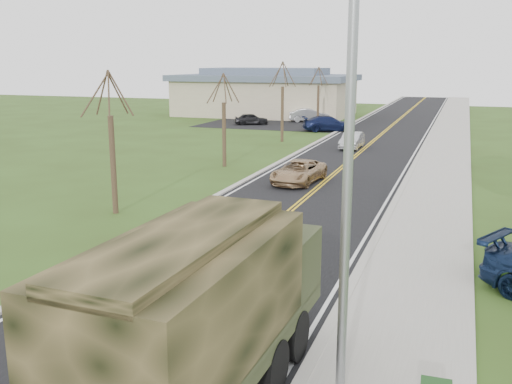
% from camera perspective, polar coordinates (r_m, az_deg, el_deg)
% --- Properties ---
extents(ground, '(160.00, 160.00, 0.00)m').
position_cam_1_polar(ground, '(13.93, -12.47, -14.75)').
color(ground, '#2F4316').
rests_on(ground, ground).
extents(road, '(8.00, 120.00, 0.01)m').
position_cam_1_polar(road, '(51.18, 12.19, 5.45)').
color(road, black).
rests_on(road, ground).
extents(curb_right, '(0.30, 120.00, 0.12)m').
position_cam_1_polar(curb_right, '(50.78, 16.85, 5.19)').
color(curb_right, '#9E998E').
rests_on(curb_right, ground).
extents(sidewalk_right, '(3.20, 120.00, 0.10)m').
position_cam_1_polar(sidewalk_right, '(50.72, 18.82, 5.04)').
color(sidewalk_right, '#9E998E').
rests_on(sidewalk_right, ground).
extents(curb_left, '(0.30, 120.00, 0.10)m').
position_cam_1_polar(curb_left, '(51.89, 7.63, 5.78)').
color(curb_left, '#9E998E').
rests_on(curb_left, ground).
extents(street_light, '(1.65, 0.22, 8.00)m').
position_cam_1_polar(street_light, '(10.20, 8.61, 1.64)').
color(street_light, gray).
rests_on(street_light, ground).
extents(bare_tree_a, '(1.93, 2.26, 6.08)m').
position_cam_1_polar(bare_tree_a, '(24.87, -14.16, 3.80)').
color(bare_tree_a, '#38281C').
rests_on(bare_tree_a, ground).
extents(bare_tree_b, '(1.83, 2.14, 5.73)m').
position_cam_1_polar(bare_tree_b, '(35.37, -3.22, 6.53)').
color(bare_tree_b, '#38281C').
rests_on(bare_tree_b, ground).
extents(bare_tree_c, '(2.04, 2.39, 6.42)m').
position_cam_1_polar(bare_tree_c, '(46.57, 2.65, 8.44)').
color(bare_tree_c, '#38281C').
rests_on(bare_tree_c, ground).
extents(bare_tree_d, '(1.88, 2.20, 5.91)m').
position_cam_1_polar(bare_tree_d, '(58.12, 6.23, 9.05)').
color(bare_tree_d, '#38281C').
rests_on(bare_tree_d, ground).
extents(commercial_building, '(25.50, 21.50, 5.65)m').
position_cam_1_polar(commercial_building, '(70.21, 0.99, 9.88)').
color(commercial_building, tan).
rests_on(commercial_building, ground).
extents(military_truck, '(2.72, 7.29, 3.59)m').
position_cam_1_polar(military_truck, '(10.70, -5.43, -11.08)').
color(military_truck, black).
rests_on(military_truck, ground).
extents(suv_champagne, '(2.39, 4.53, 1.21)m').
position_cam_1_polar(suv_champagne, '(30.79, 4.29, 2.04)').
color(suv_champagne, '#A3835C').
rests_on(suv_champagne, ground).
extents(sedan_silver, '(1.33, 3.73, 1.23)m').
position_cam_1_polar(sedan_silver, '(43.55, 9.56, 5.10)').
color(sedan_silver, '#B6B7BB').
rests_on(sedan_silver, ground).
extents(lot_car_dark, '(3.76, 2.74, 1.19)m').
position_cam_1_polar(lot_car_dark, '(59.43, -0.47, 7.31)').
color(lot_car_dark, black).
rests_on(lot_car_dark, ground).
extents(lot_car_silver, '(4.74, 2.87, 1.47)m').
position_cam_1_polar(lot_car_silver, '(62.59, 5.39, 7.67)').
color(lot_car_silver, '#A9A9AD').
rests_on(lot_car_silver, ground).
extents(lot_car_navy, '(5.32, 3.80, 1.43)m').
position_cam_1_polar(lot_car_navy, '(54.20, 7.30, 6.79)').
color(lot_car_navy, '#0F1639').
rests_on(lot_car_navy, ground).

